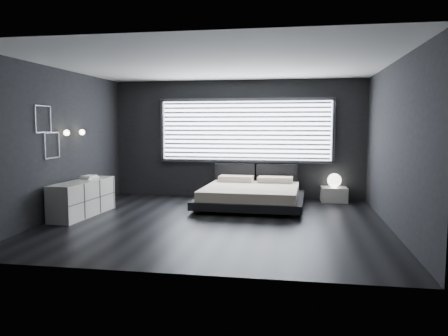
# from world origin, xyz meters

# --- Properties ---
(room) EXTENTS (6.04, 6.00, 2.80)m
(room) POSITION_xyz_m (0.00, 0.00, 1.40)
(room) COLOR black
(room) RESTS_ON ground
(window) EXTENTS (4.14, 0.09, 1.52)m
(window) POSITION_xyz_m (0.20, 2.70, 1.61)
(window) COLOR white
(window) RESTS_ON ground
(headboard) EXTENTS (1.96, 0.16, 0.52)m
(headboard) POSITION_xyz_m (0.46, 2.64, 0.57)
(headboard) COLOR black
(headboard) RESTS_ON ground
(sconce_near) EXTENTS (0.18, 0.11, 0.11)m
(sconce_near) POSITION_xyz_m (-2.88, 0.05, 1.60)
(sconce_near) COLOR silver
(sconce_near) RESTS_ON ground
(sconce_far) EXTENTS (0.18, 0.11, 0.11)m
(sconce_far) POSITION_xyz_m (-2.88, 0.65, 1.60)
(sconce_far) COLOR silver
(sconce_far) RESTS_ON ground
(wall_art_upper) EXTENTS (0.01, 0.48, 0.48)m
(wall_art_upper) POSITION_xyz_m (-2.98, -0.55, 1.85)
(wall_art_upper) COLOR #47474C
(wall_art_upper) RESTS_ON ground
(wall_art_lower) EXTENTS (0.01, 0.48, 0.48)m
(wall_art_lower) POSITION_xyz_m (-2.98, -0.30, 1.38)
(wall_art_lower) COLOR #47474C
(wall_art_lower) RESTS_ON ground
(bed) EXTENTS (2.26, 2.17, 0.57)m
(bed) POSITION_xyz_m (0.46, 1.59, 0.26)
(bed) COLOR black
(bed) RESTS_ON ground
(nightstand) EXTENTS (0.59, 0.50, 0.33)m
(nightstand) POSITION_xyz_m (2.26, 2.50, 0.17)
(nightstand) COLOR silver
(nightstand) RESTS_ON ground
(orb_lamp) EXTENTS (0.31, 0.31, 0.31)m
(orb_lamp) POSITION_xyz_m (2.27, 2.51, 0.49)
(orb_lamp) COLOR white
(orb_lamp) RESTS_ON nightstand
(dresser) EXTENTS (0.59, 1.72, 0.68)m
(dresser) POSITION_xyz_m (-2.65, 0.16, 0.34)
(dresser) COLOR silver
(dresser) RESTS_ON ground
(book_stack) EXTENTS (0.31, 0.37, 0.07)m
(book_stack) POSITION_xyz_m (-2.67, 0.48, 0.71)
(book_stack) COLOR silver
(book_stack) RESTS_ON dresser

